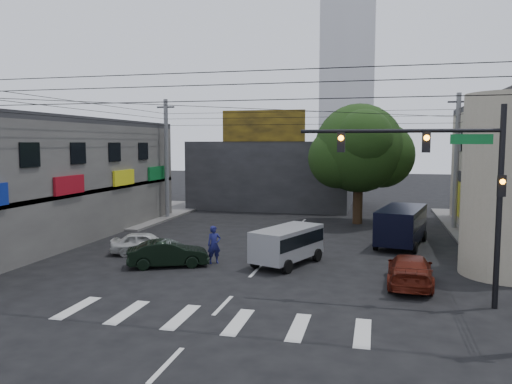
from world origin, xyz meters
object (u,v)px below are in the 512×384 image
at_px(street_tree, 359,149).
at_px(utility_pole_far_right, 456,162).
at_px(traffic_officer, 214,245).
at_px(traffic_gantry, 450,172).
at_px(silver_minivan, 287,246).
at_px(dark_sedan, 168,254).
at_px(white_compact, 145,243).
at_px(navy_van, 401,227).
at_px(maroon_sedan, 410,270).
at_px(utility_pole_far_left, 167,160).

relative_size(street_tree, utility_pole_far_right, 0.95).
relative_size(street_tree, traffic_officer, 4.71).
bearing_deg(traffic_gantry, utility_pole_far_right, 81.06).
bearing_deg(traffic_gantry, silver_minivan, 145.33).
bearing_deg(traffic_gantry, dark_sedan, 166.60).
distance_m(traffic_gantry, white_compact, 15.75).
height_order(navy_van, traffic_officer, navy_van).
xyz_separation_m(street_tree, traffic_gantry, (3.82, -18.00, -0.64)).
xyz_separation_m(street_tree, white_compact, (-10.50, -13.00, -4.87)).
relative_size(street_tree, traffic_gantry, 1.21).
distance_m(white_compact, traffic_officer, 4.30).
bearing_deg(navy_van, street_tree, 32.33).
relative_size(maroon_sedan, navy_van, 0.78).
xyz_separation_m(utility_pole_far_left, utility_pole_far_right, (21.00, 0.00, 0.00)).
height_order(street_tree, silver_minivan, street_tree).
xyz_separation_m(white_compact, traffic_officer, (4.17, -1.00, 0.32)).
relative_size(dark_sedan, traffic_officer, 2.17).
xyz_separation_m(dark_sedan, white_compact, (-2.24, 2.13, -0.03)).
bearing_deg(utility_pole_far_right, white_compact, -144.78).
relative_size(street_tree, dark_sedan, 2.17).
bearing_deg(silver_minivan, utility_pole_far_left, 64.63).
relative_size(white_compact, navy_van, 0.65).
distance_m(traffic_gantry, silver_minivan, 8.98).
bearing_deg(silver_minivan, maroon_sedan, -90.79).
bearing_deg(street_tree, dark_sedan, -118.64).
relative_size(dark_sedan, white_compact, 1.06).
xyz_separation_m(dark_sedan, navy_van, (11.01, 7.70, 0.47)).
height_order(dark_sedan, maroon_sedan, maroon_sedan).
xyz_separation_m(traffic_gantry, maroon_sedan, (-1.09, 2.33, -4.19)).
height_order(street_tree, traffic_gantry, street_tree).
bearing_deg(white_compact, street_tree, -54.20).
height_order(dark_sedan, silver_minivan, silver_minivan).
height_order(utility_pole_far_left, silver_minivan, utility_pole_far_left).
distance_m(dark_sedan, maroon_sedan, 11.01).
bearing_deg(utility_pole_far_right, navy_van, -120.27).
xyz_separation_m(traffic_gantry, silver_minivan, (-6.64, 4.59, -3.93)).
distance_m(traffic_gantry, dark_sedan, 13.12).
bearing_deg(navy_van, utility_pole_far_left, 81.59).
bearing_deg(navy_van, dark_sedan, 136.99).
bearing_deg(maroon_sedan, traffic_officer, -7.96).
relative_size(maroon_sedan, silver_minivan, 0.99).
relative_size(dark_sedan, maroon_sedan, 0.89).
bearing_deg(silver_minivan, street_tree, 9.51).
bearing_deg(traffic_officer, street_tree, 31.02).
bearing_deg(street_tree, silver_minivan, -101.85).
relative_size(utility_pole_far_left, navy_van, 1.59).
xyz_separation_m(traffic_gantry, traffic_officer, (-10.16, 4.00, -3.91)).
relative_size(utility_pole_far_right, dark_sedan, 2.30).
distance_m(dark_sedan, silver_minivan, 5.72).
height_order(traffic_gantry, utility_pole_far_right, utility_pole_far_right).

